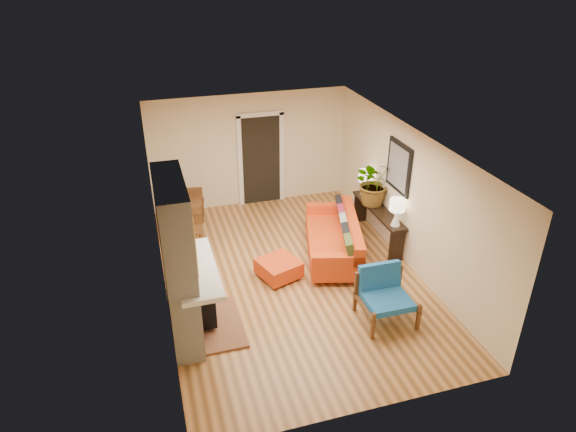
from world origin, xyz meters
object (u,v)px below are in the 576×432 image
at_px(ottoman, 279,268).
at_px(dining_table, 189,209).
at_px(blue_chair, 384,292).
at_px(sofa, 337,238).
at_px(console_table, 378,215).
at_px(lamp_near, 397,209).
at_px(lamp_far, 365,180).
at_px(houseplant, 375,182).

height_order(ottoman, dining_table, dining_table).
bearing_deg(blue_chair, ottoman, 130.59).
height_order(sofa, ottoman, sofa).
height_order(sofa, console_table, sofa).
bearing_deg(console_table, lamp_near, -90.00).
distance_m(dining_table, lamp_far, 3.72).
distance_m(sofa, lamp_far, 1.59).
xyz_separation_m(console_table, houseplant, (-0.01, 0.25, 0.63)).
bearing_deg(lamp_far, lamp_near, -90.00).
bearing_deg(dining_table, ottoman, -57.33).
bearing_deg(console_table, ottoman, -162.60).
relative_size(lamp_near, lamp_far, 1.00).
xyz_separation_m(sofa, ottoman, (-1.29, -0.40, -0.18)).
bearing_deg(ottoman, houseplant, 22.90).
bearing_deg(console_table, houseplant, 92.33).
height_order(sofa, houseplant, houseplant).
distance_m(sofa, lamp_near, 1.28).
relative_size(dining_table, lamp_near, 3.07).
bearing_deg(lamp_far, dining_table, 169.83).
relative_size(sofa, lamp_far, 4.37).
distance_m(blue_chair, houseplant, 2.79).
bearing_deg(lamp_far, houseplant, -91.23).
bearing_deg(ottoman, lamp_far, 31.92).
relative_size(sofa, ottoman, 2.77).
distance_m(lamp_near, houseplant, 0.98).
bearing_deg(houseplant, dining_table, 162.87).
bearing_deg(ottoman, blue_chair, -49.41).
bearing_deg(sofa, houseplant, 29.51).
height_order(ottoman, houseplant, houseplant).
distance_m(lamp_far, houseplant, 0.49).
height_order(sofa, dining_table, dining_table).
bearing_deg(ottoman, lamp_near, -0.00).
bearing_deg(console_table, blue_chair, -113.06).
distance_m(ottoman, lamp_near, 2.45).
relative_size(blue_chair, houseplant, 0.91).
xyz_separation_m(ottoman, dining_table, (-1.33, 2.08, 0.38)).
bearing_deg(houseplant, ottoman, -157.10).
height_order(blue_chair, dining_table, dining_table).
height_order(console_table, houseplant, houseplant).
distance_m(dining_table, houseplant, 3.84).
height_order(console_table, lamp_near, lamp_near).
height_order(console_table, lamp_far, lamp_far).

